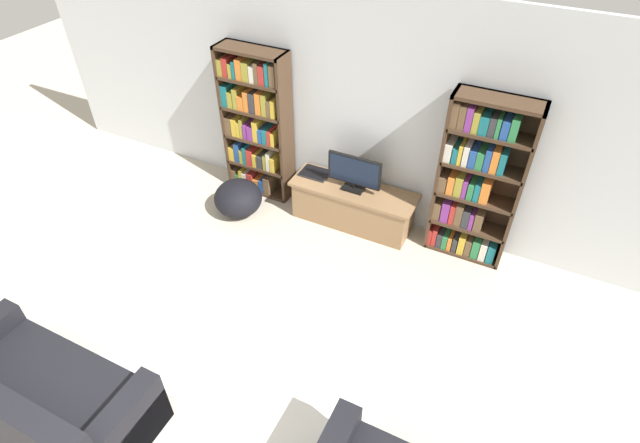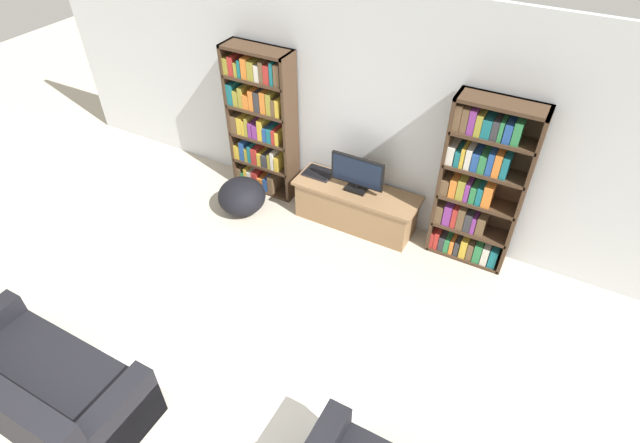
% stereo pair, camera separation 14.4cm
% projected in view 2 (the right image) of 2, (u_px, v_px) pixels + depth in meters
% --- Properties ---
extents(wall_back, '(8.80, 0.06, 2.60)m').
position_uv_depth(wall_back, '(375.00, 114.00, 5.30)').
color(wall_back, silver).
rests_on(wall_back, ground_plane).
extents(bookshelf_left, '(0.83, 0.30, 1.85)m').
position_uv_depth(bookshelf_left, '(261.00, 122.00, 5.91)').
color(bookshelf_left, '#422D1E').
rests_on(bookshelf_left, ground_plane).
extents(bookshelf_right, '(0.83, 0.30, 1.85)m').
position_uv_depth(bookshelf_right, '(478.00, 187.00, 4.99)').
color(bookshelf_right, '#422D1E').
rests_on(bookshelf_right, ground_plane).
extents(tv_stand, '(1.46, 0.48, 0.49)m').
position_uv_depth(tv_stand, '(356.00, 206.00, 5.79)').
color(tv_stand, '#8E6B47').
rests_on(tv_stand, ground_plane).
extents(television, '(0.62, 0.16, 0.43)m').
position_uv_depth(television, '(357.00, 174.00, 5.48)').
color(television, black).
rests_on(television, tv_stand).
extents(laptop, '(0.33, 0.25, 0.03)m').
position_uv_depth(laptop, '(319.00, 173.00, 5.86)').
color(laptop, '#28282D').
rests_on(laptop, tv_stand).
extents(area_rug, '(2.43, 1.94, 0.02)m').
position_uv_depth(area_rug, '(265.00, 327.00, 4.76)').
color(area_rug, white).
rests_on(area_rug, ground_plane).
extents(couch_left_sectional, '(1.71, 0.80, 0.78)m').
position_uv_depth(couch_left_sectional, '(41.00, 389.00, 3.97)').
color(couch_left_sectional, black).
rests_on(couch_left_sectional, ground_plane).
extents(beanbag_ottoman, '(0.57, 0.57, 0.43)m').
position_uv_depth(beanbag_ottoman, '(242.00, 196.00, 6.00)').
color(beanbag_ottoman, black).
rests_on(beanbag_ottoman, ground_plane).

